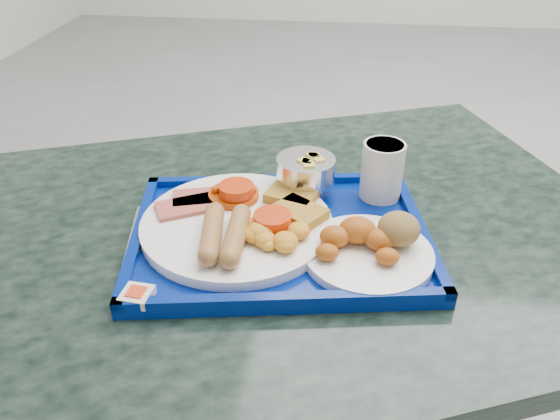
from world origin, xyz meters
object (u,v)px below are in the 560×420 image
(tray, at_px, (280,236))
(fruit_bowl, at_px, (306,170))
(juice_cup, at_px, (382,169))
(bread_plate, at_px, (371,244))
(table, at_px, (261,316))
(main_plate, at_px, (243,222))

(tray, height_order, fruit_bowl, fruit_bowl)
(juice_cup, bearing_deg, bread_plate, -96.30)
(table, height_order, juice_cup, juice_cup)
(tray, xyz_separation_m, main_plate, (-0.05, 0.00, 0.02))
(main_plate, relative_size, bread_plate, 1.58)
(tray, bearing_deg, fruit_bowl, 76.81)
(table, bearing_deg, bread_plate, -21.03)
(fruit_bowl, relative_size, juice_cup, 1.02)
(fruit_bowl, xyz_separation_m, juice_cup, (0.12, 0.01, 0.01))
(tray, height_order, juice_cup, juice_cup)
(bread_plate, bearing_deg, juice_cup, 83.70)
(tray, distance_m, juice_cup, 0.20)
(fruit_bowl, bearing_deg, table, -125.10)
(bread_plate, bearing_deg, table, 158.97)
(table, distance_m, tray, 0.19)
(bread_plate, bearing_deg, tray, 163.99)
(main_plate, distance_m, bread_plate, 0.19)
(tray, relative_size, main_plate, 1.67)
(table, height_order, main_plate, main_plate)
(fruit_bowl, distance_m, juice_cup, 0.12)
(table, bearing_deg, juice_cup, 27.83)
(tray, bearing_deg, table, 143.84)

